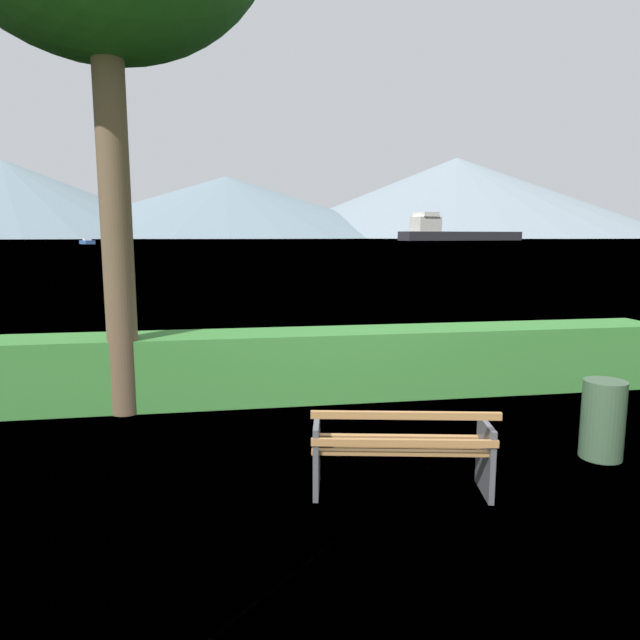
{
  "coord_description": "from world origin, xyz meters",
  "views": [
    {
      "loc": [
        -1.55,
        -4.78,
        2.37
      ],
      "look_at": [
        0.0,
        4.58,
        0.94
      ],
      "focal_mm": 31.54,
      "sensor_mm": 36.0,
      "label": 1
    }
  ],
  "objects_px": {
    "park_bench": "(401,450)",
    "cargo_ship_large": "(453,233)",
    "trash_bin": "(603,419)",
    "fishing_boat_near": "(87,242)"
  },
  "relations": [
    {
      "from": "cargo_ship_large",
      "to": "park_bench",
      "type": "bearing_deg",
      "value": -112.71
    },
    {
      "from": "park_bench",
      "to": "fishing_boat_near",
      "type": "height_order",
      "value": "fishing_boat_near"
    },
    {
      "from": "park_bench",
      "to": "trash_bin",
      "type": "xyz_separation_m",
      "value": [
        2.39,
        0.47,
        0.0
      ]
    },
    {
      "from": "cargo_ship_large",
      "to": "fishing_boat_near",
      "type": "xyz_separation_m",
      "value": [
        -144.3,
        -90.81,
        -2.98
      ]
    },
    {
      "from": "trash_bin",
      "to": "cargo_ship_large",
      "type": "distance_m",
      "value": 270.37
    },
    {
      "from": "fishing_boat_near",
      "to": "cargo_ship_large",
      "type": "bearing_deg",
      "value": 32.18
    },
    {
      "from": "trash_bin",
      "to": "cargo_ship_large",
      "type": "bearing_deg",
      "value": 67.72
    },
    {
      "from": "park_bench",
      "to": "cargo_ship_large",
      "type": "distance_m",
      "value": 271.72
    },
    {
      "from": "cargo_ship_large",
      "to": "fishing_boat_near",
      "type": "bearing_deg",
      "value": -147.82
    },
    {
      "from": "park_bench",
      "to": "fishing_boat_near",
      "type": "xyz_separation_m",
      "value": [
        -39.4,
        159.83,
        0.2
      ]
    }
  ]
}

